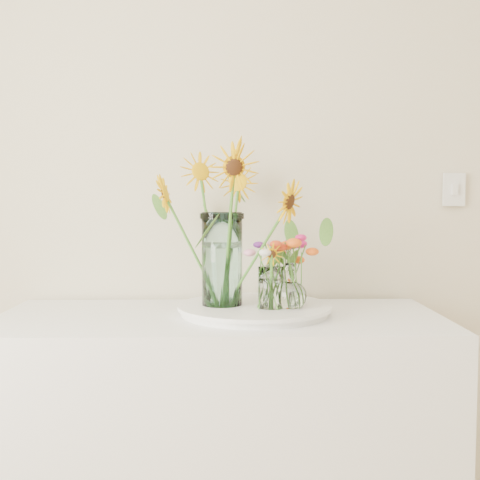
{
  "coord_description": "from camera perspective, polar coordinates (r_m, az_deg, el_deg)",
  "views": [
    {
      "loc": [
        -0.33,
        0.05,
        1.27
      ],
      "look_at": [
        -0.3,
        1.92,
        1.14
      ],
      "focal_mm": 45.0,
      "sensor_mm": 36.0,
      "label": 1
    }
  ],
  "objects": [
    {
      "name": "wildflower_posy_c",
      "position": [
        1.99,
        4.17,
        -2.92
      ],
      "size": [
        0.18,
        0.18,
        0.21
      ],
      "primitive_type": null,
      "color": "orange",
      "rests_on": "tray"
    },
    {
      "name": "counter",
      "position": [
        2.05,
        -1.92,
        -19.6
      ],
      "size": [
        1.4,
        0.6,
        0.9
      ],
      "primitive_type": "cube",
      "color": "white",
      "rests_on": "ground_plane"
    },
    {
      "name": "small_vase_c",
      "position": [
        2.0,
        4.16,
        -4.2
      ],
      "size": [
        0.08,
        0.08,
        0.12
      ],
      "primitive_type": "cylinder",
      "rotation": [
        0.0,
        0.0,
        -0.18
      ],
      "color": "white",
      "rests_on": "tray"
    },
    {
      "name": "wildflower_posy_a",
      "position": [
        1.85,
        2.93,
        -3.2
      ],
      "size": [
        0.19,
        0.19,
        0.22
      ],
      "primitive_type": null,
      "color": "orange",
      "rests_on": "tray"
    },
    {
      "name": "sunflower_bouquet",
      "position": [
        1.89,
        -1.72,
        1.71
      ],
      "size": [
        0.78,
        0.78,
        0.54
      ],
      "primitive_type": null,
      "rotation": [
        0.0,
        0.0,
        0.08
      ],
      "color": "#E7A904",
      "rests_on": "tray"
    },
    {
      "name": "tray",
      "position": [
        1.92,
        1.38,
        -6.68
      ],
      "size": [
        0.46,
        0.46,
        0.02
      ],
      "primitive_type": "cylinder",
      "color": "white",
      "rests_on": "counter"
    },
    {
      "name": "small_vase_a",
      "position": [
        1.86,
        2.93,
        -4.58
      ],
      "size": [
        0.08,
        0.08,
        0.13
      ],
      "primitive_type": "cylinder",
      "rotation": [
        0.0,
        0.0,
        0.04
      ],
      "color": "white",
      "rests_on": "tray"
    },
    {
      "name": "small_vase_b",
      "position": [
        1.87,
        4.82,
        -4.39
      ],
      "size": [
        0.11,
        0.11,
        0.14
      ],
      "primitive_type": null,
      "rotation": [
        0.0,
        0.0,
        0.13
      ],
      "color": "white",
      "rests_on": "tray"
    },
    {
      "name": "mason_jar",
      "position": [
        1.9,
        -1.72,
        -1.86
      ],
      "size": [
        0.14,
        0.14,
        0.3
      ],
      "primitive_type": "cylinder",
      "rotation": [
        0.0,
        0.0,
        0.08
      ],
      "color": "#9ED2CC",
      "rests_on": "tray"
    },
    {
      "name": "wildflower_posy_b",
      "position": [
        1.86,
        4.83,
        -3.02
      ],
      "size": [
        0.19,
        0.19,
        0.23
      ],
      "primitive_type": null,
      "color": "orange",
      "rests_on": "tray"
    }
  ]
}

